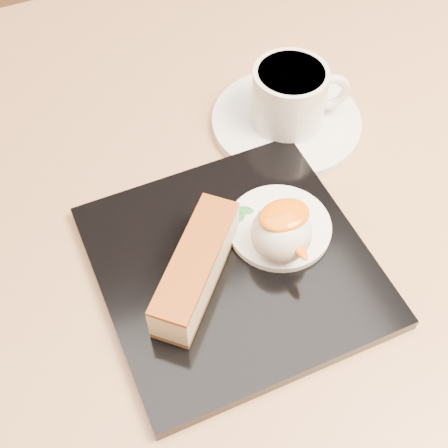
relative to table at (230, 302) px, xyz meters
name	(u,v)px	position (x,y,z in m)	size (l,w,h in m)	color
table	(230,302)	(0.00, 0.00, 0.00)	(0.80, 0.80, 0.72)	black
dessert_plate	(233,265)	(-0.02, -0.05, 0.16)	(0.22, 0.22, 0.01)	black
cheesecake	(196,268)	(-0.06, -0.06, 0.19)	(0.10, 0.11, 0.04)	brown
cream_smear	(279,227)	(0.03, -0.04, 0.17)	(0.09, 0.09, 0.01)	white
ice_cream_scoop	(281,233)	(0.02, -0.06, 0.19)	(0.05, 0.05, 0.05)	white
mango_sauce	(284,215)	(0.02, -0.05, 0.21)	(0.04, 0.03, 0.01)	#FF6C08
mint_sprig	(237,214)	(0.00, -0.01, 0.17)	(0.03, 0.02, 0.00)	#287C35
saucer	(286,122)	(0.10, 0.09, 0.16)	(0.15, 0.15, 0.01)	white
coffee_cup	(291,95)	(0.10, 0.08, 0.20)	(0.10, 0.07, 0.06)	white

